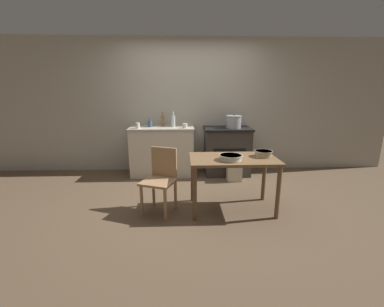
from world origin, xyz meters
The scene contains 15 objects.
ground_plane centered at (0.00, 0.00, 0.00)m, with size 14.00×14.00×0.00m, color brown.
wall_back centered at (0.00, 1.58, 1.27)m, with size 8.00×0.07×2.55m.
counter_cabinet centered at (-0.53, 1.26, 0.46)m, with size 1.19×0.61×0.91m.
stove centered at (0.70, 1.25, 0.45)m, with size 0.87×0.64×0.90m.
work_table centered at (0.51, -0.30, 0.62)m, with size 1.14×0.67×0.73m.
chair centered at (-0.44, -0.30, 0.46)m, with size 0.52×0.52×0.85m.
flour_sack centered at (0.77, 0.82, 0.20)m, with size 0.26×0.18×0.40m, color beige.
stock_pot centered at (0.80, 1.19, 1.01)m, with size 0.28×0.28×0.25m.
mixing_bowl_large centered at (0.45, -0.41, 0.76)m, with size 0.29×0.29×0.07m.
mixing_bowl_small centered at (0.92, -0.25, 0.77)m, with size 0.24×0.24×0.08m.
bottle_far_left centered at (-0.75, 1.29, 0.98)m, with size 0.08×0.08×0.16m.
bottle_left centered at (-0.52, 1.40, 1.02)m, with size 0.06×0.06×0.27m.
bottle_mid_left centered at (-0.32, 1.30, 1.02)m, with size 0.07×0.07×0.28m.
cup_center_left centered at (-0.10, 1.11, 0.95)m, with size 0.08×0.08×0.08m, color silver.
cup_center centered at (-0.95, 1.09, 0.96)m, with size 0.08×0.08×0.10m, color silver.
Camera 1 is at (-0.15, -3.51, 1.59)m, focal length 24.00 mm.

